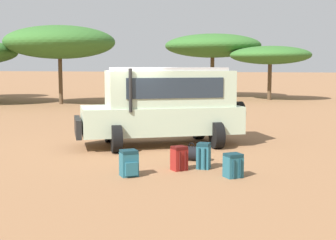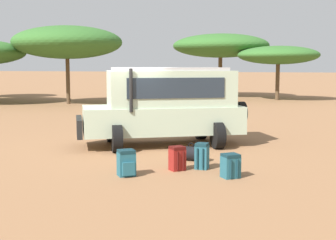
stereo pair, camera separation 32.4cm
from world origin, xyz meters
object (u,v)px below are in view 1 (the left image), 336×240
at_px(backpack_cluster_center, 179,158).
at_px(acacia_tree_centre_back, 60,42).
at_px(acacia_tree_far_right, 270,55).
at_px(backpack_beside_front_wheel, 129,163).
at_px(acacia_tree_right_mid, 213,46).
at_px(safari_vehicle, 164,104).
at_px(backpack_outermost, 204,156).
at_px(duffel_bag_low_black_case, 192,153).
at_px(backpack_near_rear_wheel, 233,166).

bearing_deg(backpack_cluster_center, acacia_tree_centre_back, 127.41).
bearing_deg(acacia_tree_far_right, backpack_beside_front_wheel, -92.39).
bearing_deg(acacia_tree_right_mid, acacia_tree_far_right, -24.80).
relative_size(safari_vehicle, acacia_tree_centre_back, 0.73).
bearing_deg(backpack_outermost, backpack_beside_front_wheel, -139.06).
height_order(safari_vehicle, acacia_tree_centre_back, acacia_tree_centre_back).
relative_size(duffel_bag_low_black_case, acacia_tree_centre_back, 0.13).
xyz_separation_m(safari_vehicle, acacia_tree_far_right, (1.52, 20.81, 1.93)).
bearing_deg(acacia_tree_centre_back, backpack_cluster_center, -52.59).
height_order(safari_vehicle, backpack_near_rear_wheel, safari_vehicle).
height_order(backpack_beside_front_wheel, backpack_outermost, backpack_outermost).
bearing_deg(acacia_tree_far_right, duffel_bag_low_black_case, -90.29).
relative_size(acacia_tree_centre_back, acacia_tree_far_right, 1.24).
distance_m(backpack_outermost, acacia_tree_far_right, 23.95).
bearing_deg(backpack_outermost, backpack_near_rear_wheel, -39.24).
height_order(backpack_outermost, acacia_tree_right_mid, acacia_tree_right_mid).
xyz_separation_m(backpack_cluster_center, acacia_tree_centre_back, (-12.52, 16.37, 3.69)).
xyz_separation_m(safari_vehicle, acacia_tree_centre_back, (-11.13, 13.08, 2.68)).
bearing_deg(duffel_bag_low_black_case, safari_vehicle, 123.99).
height_order(acacia_tree_right_mid, acacia_tree_far_right, acacia_tree_right_mid).
bearing_deg(backpack_near_rear_wheel, acacia_tree_far_right, 92.87).
bearing_deg(acacia_tree_right_mid, backpack_outermost, -78.90).
bearing_deg(backpack_beside_front_wheel, acacia_tree_centre_back, 123.86).
bearing_deg(backpack_outermost, acacia_tree_right_mid, 101.10).
distance_m(backpack_beside_front_wheel, backpack_cluster_center, 1.30).
relative_size(backpack_near_rear_wheel, acacia_tree_right_mid, 0.07).
distance_m(backpack_near_rear_wheel, acacia_tree_right_mid, 27.51).
distance_m(backpack_outermost, duffel_bag_low_black_case, 1.03).
distance_m(backpack_beside_front_wheel, acacia_tree_far_right, 25.22).
bearing_deg(safari_vehicle, backpack_cluster_center, -67.07).
relative_size(backpack_beside_front_wheel, acacia_tree_far_right, 0.10).
height_order(duffel_bag_low_black_case, acacia_tree_far_right, acacia_tree_far_right).
distance_m(safari_vehicle, backpack_cluster_center, 3.72).
distance_m(backpack_outermost, acacia_tree_right_mid, 26.69).
bearing_deg(backpack_outermost, acacia_tree_centre_back, 129.14).
bearing_deg(acacia_tree_right_mid, safari_vehicle, -82.17).
xyz_separation_m(backpack_beside_front_wheel, acacia_tree_far_right, (1.04, 25.03, 2.93)).
relative_size(safari_vehicle, acacia_tree_far_right, 0.91).
height_order(backpack_near_rear_wheel, acacia_tree_right_mid, acacia_tree_right_mid).
bearing_deg(acacia_tree_far_right, backpack_outermost, -89.03).
xyz_separation_m(backpack_outermost, duffel_bag_low_black_case, (-0.52, 0.88, -0.12)).
xyz_separation_m(backpack_near_rear_wheel, backpack_outermost, (-0.82, 0.67, 0.04)).
bearing_deg(backpack_outermost, backpack_cluster_center, -148.33).
bearing_deg(backpack_cluster_center, safari_vehicle, 112.93).
relative_size(backpack_outermost, acacia_tree_far_right, 0.11).
distance_m(safari_vehicle, backpack_near_rear_wheel, 4.67).
distance_m(safari_vehicle, acacia_tree_centre_back, 17.38).
xyz_separation_m(duffel_bag_low_black_case, acacia_tree_right_mid, (-4.56, 25.05, 3.85)).
bearing_deg(duffel_bag_low_black_case, backpack_cluster_center, -90.55).
distance_m(acacia_tree_centre_back, acacia_tree_right_mid, 12.70).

